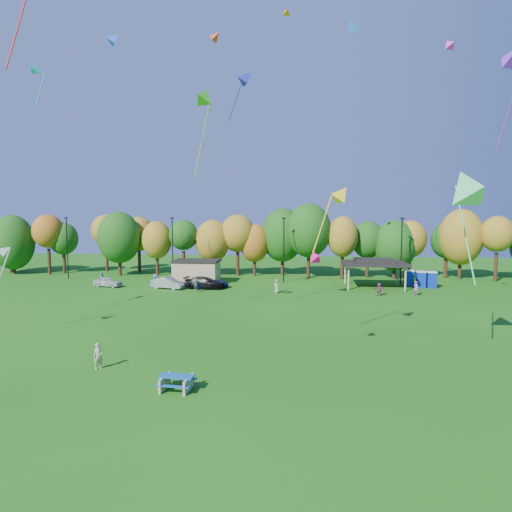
# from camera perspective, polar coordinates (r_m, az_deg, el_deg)

# --- Properties ---
(ground) EXTENTS (160.00, 160.00, 0.00)m
(ground) POSITION_cam_1_polar(r_m,az_deg,el_deg) (26.04, -5.92, -16.59)
(ground) COLOR #19600F
(ground) RESTS_ON ground
(tree_line) EXTENTS (93.57, 10.55, 11.15)m
(tree_line) POSITION_cam_1_polar(r_m,az_deg,el_deg) (69.48, 1.24, 2.26)
(tree_line) COLOR black
(tree_line) RESTS_ON ground
(lamp_posts) EXTENTS (64.50, 0.25, 9.09)m
(lamp_posts) POSITION_cam_1_polar(r_m,az_deg,el_deg) (63.84, 3.49, 1.06)
(lamp_posts) COLOR black
(lamp_posts) RESTS_ON ground
(utility_building) EXTENTS (6.30, 4.30, 3.25)m
(utility_building) POSITION_cam_1_polar(r_m,az_deg,el_deg) (63.95, -7.43, -1.91)
(utility_building) COLOR tan
(utility_building) RESTS_ON ground
(pavilion) EXTENTS (8.20, 6.20, 3.77)m
(pavilion) POSITION_cam_1_polar(r_m,az_deg,el_deg) (61.55, 14.57, -0.84)
(pavilion) COLOR tan
(pavilion) RESTS_ON ground
(porta_potties) EXTENTS (3.75, 2.35, 2.18)m
(porta_potties) POSITION_cam_1_polar(r_m,az_deg,el_deg) (63.71, 19.85, -2.71)
(porta_potties) COLOR #0C2B9E
(porta_potties) RESTS_ON ground
(picnic_table) EXTENTS (2.02, 1.72, 0.83)m
(picnic_table) POSITION_cam_1_polar(r_m,az_deg,el_deg) (26.41, -9.91, -15.21)
(picnic_table) COLOR tan
(picnic_table) RESTS_ON ground
(kite_flyer) EXTENTS (0.71, 0.70, 1.65)m
(kite_flyer) POSITION_cam_1_polar(r_m,az_deg,el_deg) (30.78, -19.10, -11.74)
(kite_flyer) COLOR #B8B28A
(kite_flyer) RESTS_ON ground
(car_a) EXTENTS (4.09, 2.23, 1.32)m
(car_a) POSITION_cam_1_polar(r_m,az_deg,el_deg) (63.37, -18.03, -3.09)
(car_a) COLOR silver
(car_a) RESTS_ON ground
(car_b) EXTENTS (4.69, 2.70, 1.46)m
(car_b) POSITION_cam_1_polar(r_m,az_deg,el_deg) (59.88, -10.94, -3.34)
(car_b) COLOR #9D9CA2
(car_b) RESTS_ON ground
(car_c) EXTENTS (5.16, 3.48, 1.31)m
(car_c) POSITION_cam_1_polar(r_m,az_deg,el_deg) (59.52, -5.70, -3.39)
(car_c) COLOR #0E1157
(car_c) RESTS_ON ground
(car_d) EXTENTS (5.42, 2.60, 1.52)m
(car_d) POSITION_cam_1_polar(r_m,az_deg,el_deg) (59.24, -6.44, -3.34)
(car_d) COLOR black
(car_d) RESTS_ON ground
(far_person_0) EXTENTS (0.71, 0.74, 1.71)m
(far_person_0) POSITION_cam_1_polar(r_m,az_deg,el_deg) (57.21, 19.37, -3.83)
(far_person_0) COLOR #B9579E
(far_person_0) RESTS_ON ground
(far_person_1) EXTENTS (1.14, 0.97, 1.83)m
(far_person_1) POSITION_cam_1_polar(r_m,az_deg,el_deg) (56.72, -7.52, -3.58)
(far_person_1) COLOR #738551
(far_person_1) RESTS_ON ground
(far_person_2) EXTENTS (1.49, 1.11, 1.56)m
(far_person_2) POSITION_cam_1_polar(r_m,az_deg,el_deg) (55.68, 15.14, -4.04)
(far_person_2) COLOR #853763
(far_person_2) RESTS_ON ground
(far_person_3) EXTENTS (0.91, 0.99, 1.69)m
(far_person_3) POSITION_cam_1_polar(r_m,az_deg,el_deg) (55.69, 2.59, -3.78)
(far_person_3) COLOR gray
(far_person_3) RESTS_ON ground
(far_person_4) EXTENTS (1.22, 0.72, 1.86)m
(far_person_4) POSITION_cam_1_polar(r_m,az_deg,el_deg) (60.14, -12.45, -3.14)
(far_person_4) COLOR #575CBF
(far_person_4) RESTS_ON ground
(far_person_5) EXTENTS (0.90, 0.80, 1.54)m
(far_person_5) POSITION_cam_1_polar(r_m,az_deg,el_deg) (66.33, -18.66, -2.64)
(far_person_5) COLOR #529AB5
(far_person_5) RESTS_ON ground
(kite_0) EXTENTS (1.89, 1.80, 1.50)m
(kite_0) POSITION_cam_1_polar(r_m,az_deg,el_deg) (45.80, -17.22, 24.54)
(kite_0) COLOR #1C59FF
(kite_1) EXTENTS (1.20, 1.40, 1.19)m
(kite_1) POSITION_cam_1_polar(r_m,az_deg,el_deg) (49.12, 3.77, 28.18)
(kite_1) COLOR orange
(kite_3) EXTENTS (1.27, 1.40, 1.15)m
(kite_3) POSITION_cam_1_polar(r_m,az_deg,el_deg) (29.15, 7.34, -0.00)
(kite_3) COLOR #FF0E79
(kite_4) EXTENTS (2.01, 1.75, 1.71)m
(kite_4) POSITION_cam_1_polar(r_m,az_deg,el_deg) (57.79, -5.04, 25.73)
(kite_4) COLOR #C74716
(kite_5) EXTENTS (3.38, 5.11, 8.05)m
(kite_5) POSITION_cam_1_polar(r_m,az_deg,el_deg) (31.63, 24.81, 8.02)
(kite_5) COLOR #4EDD76
(kite_6) EXTENTS (2.23, 4.36, 7.45)m
(kite_6) POSITION_cam_1_polar(r_m,az_deg,el_deg) (39.16, -6.42, 19.17)
(kite_6) COLOR green
(kite_7) EXTENTS (1.50, 2.73, 4.43)m
(kite_7) POSITION_cam_1_polar(r_m,az_deg,el_deg) (53.72, -25.77, 20.33)
(kite_7) COLOR #0BB0A6
(kite_10) EXTENTS (1.87, 1.81, 3.41)m
(kite_10) POSITION_cam_1_polar(r_m,az_deg,el_deg) (40.09, -28.84, 0.55)
(kite_10) COLOR #B6B6B6
(kite_11) EXTENTS (3.20, 2.21, 5.48)m
(kite_11) POSITION_cam_1_polar(r_m,az_deg,el_deg) (32.69, 10.60, 7.56)
(kite_11) COLOR yellow
(kite_12) EXTENTS (1.38, 1.55, 1.25)m
(kite_12) POSITION_cam_1_polar(r_m,az_deg,el_deg) (43.52, 22.95, 23.23)
(kite_12) COLOR #FD2ACD
(kite_13) EXTENTS (3.62, 3.15, 6.62)m
(kite_13) POSITION_cam_1_polar(r_m,az_deg,el_deg) (53.65, 11.99, 26.46)
(kite_13) COLOR blue
(kite_15) EXTENTS (2.92, 2.00, 4.62)m
(kite_15) POSITION_cam_1_polar(r_m,az_deg,el_deg) (43.38, -1.14, 21.39)
(kite_15) COLOR navy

